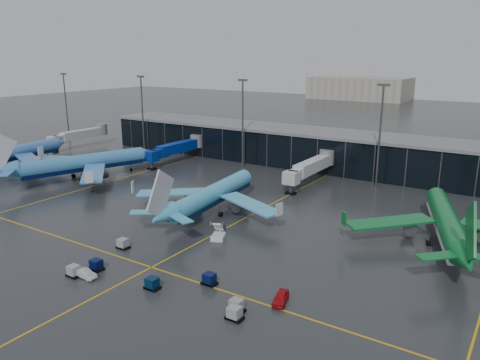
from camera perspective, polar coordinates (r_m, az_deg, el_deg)
The scene contains 13 objects.
ground at distance 92.08m, azimuth -8.81°, elevation -5.61°, with size 600.00×600.00×0.00m, color #282B2D.
terminal_pier at distance 141.01m, azimuth 8.13°, elevation 3.95°, with size 142.00×17.00×10.70m.
jet_bridges at distance 144.31m, azimuth -7.91°, elevation 3.86°, with size 94.00×27.50×7.20m.
flood_masts at distance 126.79m, azimuth 7.99°, elevation 6.57°, with size 203.00×0.50×25.50m.
taxi_lines at distance 94.19m, azimuth 0.09°, elevation -4.93°, with size 220.00×120.00×0.02m.
airliner_klm_west at distance 151.87m, azimuth -26.24°, elevation 3.82°, with size 38.14×43.44×13.35m, color #3C77C6, non-canonical shape.
airliner_arkefly at distance 130.64m, azimuth -18.53°, elevation 3.12°, with size 39.64×45.15×13.87m, color #3D87C8, non-canonical shape.
airliner_klm_near at distance 97.58m, azimuth -3.30°, elevation -0.42°, with size 35.55×40.48×12.44m, color #45B4E3, non-canonical shape.
airliner_aer_lingus at distance 88.84m, azimuth 24.05°, elevation -3.23°, with size 36.25×41.29×12.69m, color #0C6C2E, non-canonical shape.
baggage_carts at distance 70.42m, azimuth -10.18°, elevation -11.73°, with size 30.67×12.95×1.70m.
mobile_airstair at distance 84.90m, azimuth -2.66°, elevation -6.70°, with size 3.28×3.81×3.45m.
service_van_red at distance 64.74m, azimuth 4.99°, elevation -14.11°, with size 1.72×4.27×1.46m, color #B90E14.
service_van_white at distance 74.66m, azimuth -18.36°, elevation -10.77°, with size 1.40×4.01×1.32m, color silver.
Camera 1 is at (58.32, -63.56, 32.21)m, focal length 35.00 mm.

